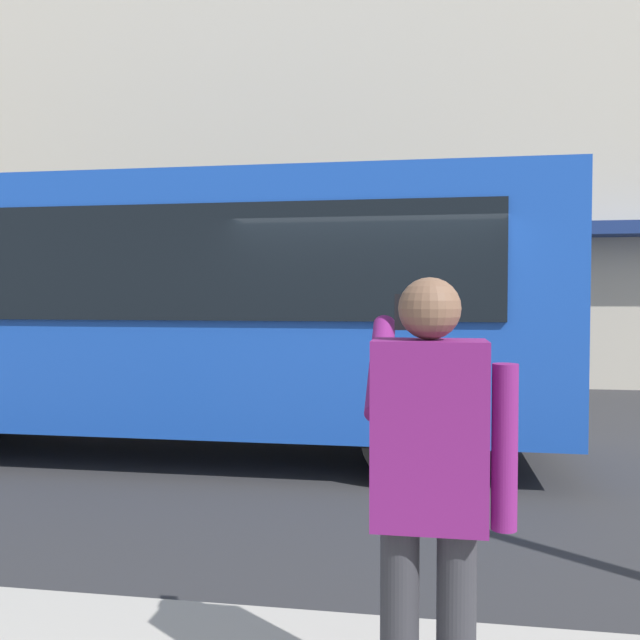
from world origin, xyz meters
The scene contains 4 objects.
ground_plane centered at (0.00, 0.00, 0.00)m, with size 60.00×60.00×0.00m, color #2B2B2D.
building_facade_far centered at (-0.02, -6.80, 5.99)m, with size 28.00×1.55×12.00m.
red_bus centered at (2.59, -0.43, 1.68)m, with size 9.05×2.54×3.08m.
pedestrian_photographer centered at (-0.54, 4.48, 1.14)m, with size 0.53×0.52×1.70m.
Camera 1 is at (-0.53, 6.85, 1.79)m, focal length 37.35 mm.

